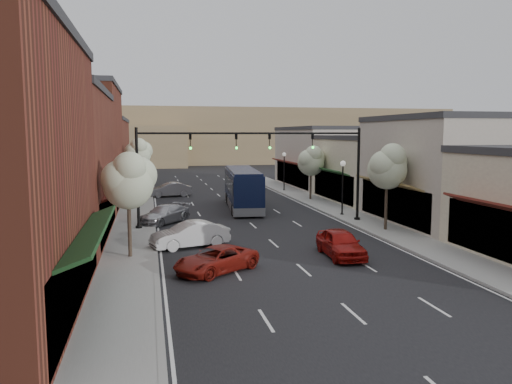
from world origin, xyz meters
TOP-DOWN VIEW (x-y plane):
  - ground at (0.00, 0.00)m, footprint 160.00×160.00m
  - sidewalk_left at (-8.40, 18.50)m, footprint 2.80×73.00m
  - sidewalk_right at (8.40, 18.50)m, footprint 2.80×73.00m
  - curb_left at (-7.00, 18.50)m, footprint 0.25×73.00m
  - curb_right at (7.00, 18.50)m, footprint 0.25×73.00m
  - bldg_left_midnear at (-14.23, 6.00)m, footprint 10.14×14.10m
  - bldg_left_midfar at (-14.24, 20.00)m, footprint 10.14×14.10m
  - bldg_left_far at (-14.22, 36.00)m, footprint 10.14×18.10m
  - bldg_right_midnear at (13.72, 6.00)m, footprint 9.14×12.10m
  - bldg_right_midfar at (13.70, 18.00)m, footprint 9.14×12.10m
  - bldg_right_far at (13.71, 32.00)m, footprint 9.14×16.10m
  - hill_far at (0.00, 90.00)m, footprint 120.00×30.00m
  - hill_near at (-25.00, 78.00)m, footprint 50.00×20.00m
  - signal_mast_right at (5.62, 8.00)m, footprint 8.22×0.46m
  - signal_mast_left at (-5.62, 8.00)m, footprint 8.22×0.46m
  - tree_right_near at (8.35, 3.94)m, footprint 2.85×2.65m
  - tree_right_far at (8.35, 19.94)m, footprint 2.85×2.65m
  - tree_left_near at (-8.25, -0.06)m, footprint 2.85×2.65m
  - tree_left_far at (-8.25, 25.94)m, footprint 2.85×2.65m
  - lamp_post_near at (7.80, 10.50)m, footprint 0.44×0.44m
  - lamp_post_far at (7.80, 28.00)m, footprint 0.44×0.44m
  - coach_bus at (0.80, 16.31)m, footprint 3.49×11.50m
  - red_hatchback at (2.72, -1.91)m, footprint 1.93×4.43m
  - parked_car_a at (-4.20, -3.43)m, footprint 4.73×4.15m
  - parked_car_b at (-4.98, 2.08)m, footprint 4.78×2.76m
  - parked_car_c at (-6.20, 10.27)m, footprint 4.43×4.71m
  - parked_car_e at (-5.19, 25.90)m, footprint 4.67×2.23m

SIDE VIEW (x-z plane):
  - ground at x=0.00m, z-range 0.00..0.00m
  - curb_left at x=-7.00m, z-range -0.01..0.16m
  - curb_right at x=7.00m, z-range -0.01..0.16m
  - sidewalk_left at x=-8.40m, z-range 0.00..0.15m
  - sidewalk_right at x=8.40m, z-range 0.00..0.15m
  - parked_car_a at x=-4.20m, z-range 0.00..1.21m
  - parked_car_c at x=-6.20m, z-range 0.00..1.34m
  - parked_car_e at x=-5.19m, z-range 0.00..1.48m
  - red_hatchback at x=2.72m, z-range 0.00..1.49m
  - parked_car_b at x=-4.98m, z-range 0.00..1.49m
  - coach_bus at x=0.80m, z-range 0.08..3.54m
  - lamp_post_near at x=7.80m, z-range 0.79..5.23m
  - lamp_post_far at x=7.80m, z-range 0.79..5.23m
  - bldg_right_midfar at x=13.70m, z-range -0.03..6.37m
  - bldg_right_far at x=13.71m, z-range -0.04..7.36m
  - bldg_right_midnear at x=13.72m, z-range -0.04..7.86m
  - tree_right_far at x=8.35m, z-range 1.28..6.70m
  - hill_near at x=-25.00m, z-range 0.00..8.00m
  - bldg_left_far at x=-14.22m, z-range -0.04..8.36m
  - tree_left_near at x=-8.25m, z-range 1.38..7.07m
  - tree_right_near at x=8.35m, z-range 1.47..7.43m
  - tree_left_far at x=-8.25m, z-range 1.54..7.67m
  - signal_mast_right at x=5.62m, z-range 1.12..8.12m
  - signal_mast_left at x=-5.62m, z-range 1.12..8.12m
  - bldg_left_midnear at x=-14.23m, z-range -0.04..9.36m
  - bldg_left_midfar at x=-14.24m, z-range -0.05..10.85m
  - hill_far at x=0.00m, z-range 0.00..12.00m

